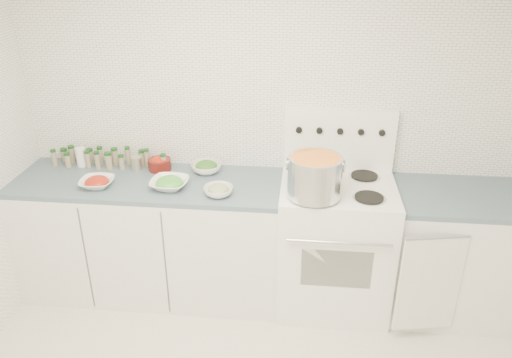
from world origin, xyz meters
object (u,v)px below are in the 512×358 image
stock_pot (315,175)px  stove (334,241)px  bowl_tomato (97,182)px  bowl_snowpea (169,183)px

stock_pot → stove: bearing=48.0°
stove → stock_pot: 0.64m
stock_pot → bowl_tomato: stock_pot is taller
bowl_tomato → stove: bearing=4.3°
stove → stock_pot: size_ratio=3.78×
stock_pot → bowl_tomato: size_ratio=1.54×
stove → bowl_snowpea: size_ratio=5.12×
stock_pot → bowl_snowpea: bearing=174.4°
stock_pot → bowl_snowpea: stock_pot is taller
stove → stock_pot: stove is taller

